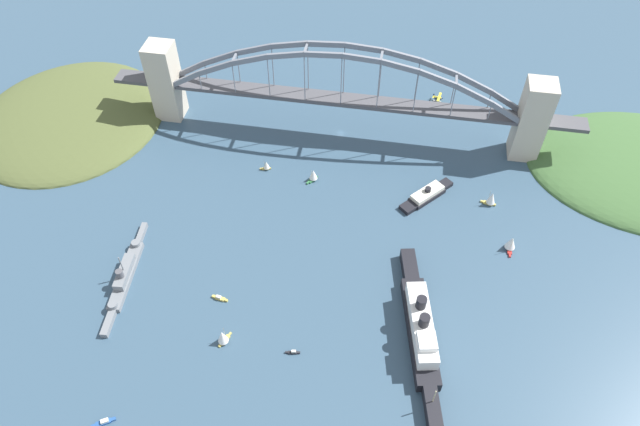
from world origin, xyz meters
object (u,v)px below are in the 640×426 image
object	(u,v)px
small_boat_6	(223,337)
naval_cruiser	(125,275)
harbor_ferry_steamer	(427,195)
small_boat_2	(491,198)
small_boat_5	(313,175)
small_boat_7	(293,352)
small_boat_1	(266,165)
small_boat_3	(104,422)
ocean_liner	(421,328)
small_boat_0	(220,298)
harbor_arch_bridge	(342,98)
seaplane_taxiing_near_bridge	(438,98)
small_boat_4	(511,243)

from	to	relation	value
small_boat_6	naval_cruiser	bearing A→B (deg)	-24.09
naval_cruiser	harbor_ferry_steamer	xyz separation A→B (m)	(-151.06, -85.20, -0.49)
small_boat_2	small_boat_5	world-z (taller)	small_boat_2
small_boat_6	small_boat_7	world-z (taller)	small_boat_6
small_boat_1	small_boat_3	bearing A→B (deg)	78.99
ocean_liner	small_boat_6	distance (m)	93.91
small_boat_5	small_boat_6	distance (m)	117.52
small_boat_0	small_boat_1	bearing A→B (deg)	-90.80
ocean_liner	harbor_arch_bridge	bearing A→B (deg)	-67.25
small_boat_5	naval_cruiser	bearing A→B (deg)	46.80
seaplane_taxiing_near_bridge	small_boat_2	distance (m)	100.30
small_boat_1	small_boat_3	distance (m)	169.64
naval_cruiser	harbor_arch_bridge	bearing A→B (deg)	-124.58
small_boat_3	small_boat_4	xyz separation A→B (m)	(-176.87, -128.25, 4.12)
ocean_liner	small_boat_0	bearing A→B (deg)	-1.70
harbor_arch_bridge	small_boat_4	bearing A→B (deg)	142.52
ocean_liner	small_boat_2	world-z (taller)	ocean_liner
small_boat_4	ocean_liner	bearing A→B (deg)	53.58
harbor_ferry_steamer	small_boat_7	size ratio (longest dim) A/B	4.61
small_boat_3	small_boat_7	size ratio (longest dim) A/B	1.36
ocean_liner	small_boat_5	distance (m)	117.74
small_boat_1	small_boat_2	bearing A→B (deg)	177.25
small_boat_0	small_boat_4	distance (m)	157.13
ocean_liner	small_boat_5	size ratio (longest dim) A/B	10.51
small_boat_2	ocean_liner	bearing A→B (deg)	69.08
small_boat_7	small_boat_4	bearing A→B (deg)	-141.65
small_boat_6	seaplane_taxiing_near_bridge	bearing A→B (deg)	-114.31
small_boat_0	ocean_liner	bearing A→B (deg)	178.30
harbor_arch_bridge	naval_cruiser	distance (m)	165.45
small_boat_2	small_boat_6	xyz separation A→B (m)	(127.33, 113.24, -0.03)
ocean_liner	small_boat_6	size ratio (longest dim) A/B	9.09
ocean_liner	harbor_ferry_steamer	xyz separation A→B (m)	(1.10, -92.10, -3.77)
small_boat_0	small_boat_3	size ratio (longest dim) A/B	0.88
small_boat_1	small_boat_7	world-z (taller)	small_boat_1
small_boat_0	small_boat_4	size ratio (longest dim) A/B	0.82
harbor_arch_bridge	ocean_liner	size ratio (longest dim) A/B	3.09
ocean_liner	small_boat_0	distance (m)	100.76
small_boat_6	small_boat_4	bearing A→B (deg)	-149.26
small_boat_1	small_boat_7	bearing A→B (deg)	109.04
small_boat_3	small_boat_7	bearing A→B (deg)	-147.67
harbor_ferry_steamer	small_boat_2	bearing A→B (deg)	-178.41
ocean_liner	small_boat_6	xyz separation A→B (m)	(91.72, 20.12, -1.20)
small_boat_6	small_boat_0	bearing A→B (deg)	-69.04
small_boat_7	small_boat_0	bearing A→B (deg)	-28.55
ocean_liner	small_boat_3	bearing A→B (deg)	26.95
seaplane_taxiing_near_bridge	naval_cruiser	bearing A→B (deg)	49.51
small_boat_3	small_boat_5	bearing A→B (deg)	-111.05
naval_cruiser	seaplane_taxiing_near_bridge	size ratio (longest dim) A/B	6.80
harbor_ferry_steamer	small_boat_0	distance (m)	133.56
small_boat_0	naval_cruiser	bearing A→B (deg)	-4.33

